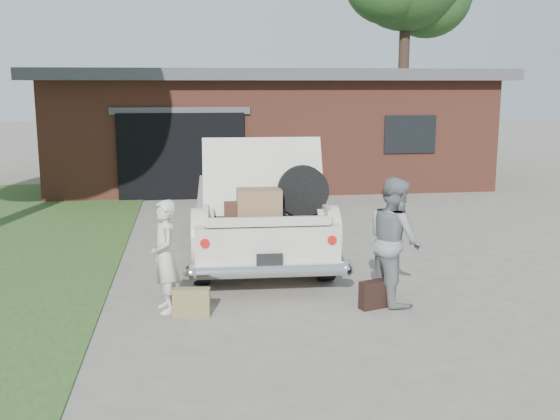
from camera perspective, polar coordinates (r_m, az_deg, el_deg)
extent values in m
plane|color=gray|center=(9.34, 0.51, -7.34)|extent=(90.00, 90.00, 0.00)
cube|color=brown|center=(20.45, -1.43, 6.98)|extent=(12.00, 7.00, 3.00)
cube|color=#4C4C51|center=(20.40, -1.45, 11.61)|extent=(12.80, 7.80, 0.30)
cube|color=black|center=(16.92, -8.56, 4.66)|extent=(3.20, 0.30, 2.20)
cube|color=#4C4C51|center=(16.76, -8.67, 8.54)|extent=(3.50, 0.12, 0.18)
cube|color=black|center=(17.77, 11.24, 6.49)|extent=(1.40, 0.08, 1.00)
cylinder|color=#38281E|center=(27.96, 10.66, 10.90)|extent=(0.44, 0.44, 5.94)
cube|color=beige|center=(11.51, -2.14, -0.42)|extent=(2.18, 5.35, 0.69)
cube|color=#B0A89A|center=(11.71, -2.27, 2.80)|extent=(1.81, 2.17, 0.55)
cube|color=black|center=(12.71, -2.57, 3.35)|extent=(1.64, 0.14, 0.47)
cube|color=black|center=(10.73, -1.91, 1.93)|extent=(1.64, 0.14, 0.47)
cylinder|color=black|center=(9.80, -6.84, -4.40)|extent=(0.25, 0.71, 0.70)
cylinder|color=black|center=(9.95, 3.97, -4.11)|extent=(0.25, 0.71, 0.70)
cylinder|color=black|center=(13.31, -6.67, -0.29)|extent=(0.25, 0.71, 0.70)
cylinder|color=black|center=(13.41, 1.31, -0.12)|extent=(0.25, 0.71, 0.70)
cylinder|color=silver|center=(8.95, -0.93, -5.33)|extent=(2.17, 0.26, 0.19)
cylinder|color=#A5140F|center=(8.89, -6.56, -2.84)|extent=(0.13, 0.11, 0.13)
cylinder|color=#A5140F|center=(9.03, 4.51, -2.57)|extent=(0.13, 0.11, 0.13)
cube|color=black|center=(8.89, -0.92, -4.38)|extent=(0.36, 0.03, 0.18)
cube|color=black|center=(9.47, -1.31, -0.66)|extent=(1.68, 1.22, 0.04)
cube|color=beige|center=(9.42, -6.45, -0.13)|extent=(0.10, 1.16, 0.19)
cube|color=beige|center=(9.55, 3.75, 0.07)|extent=(0.10, 1.16, 0.19)
cube|color=beige|center=(8.89, -1.00, -1.01)|extent=(1.69, 0.12, 0.13)
cube|color=beige|center=(9.67, -1.48, 2.97)|extent=(1.79, 0.65, 1.10)
cube|color=#4C2B20|center=(9.63, -2.98, 0.30)|extent=(0.67, 0.44, 0.21)
cube|color=#896445|center=(9.22, -1.83, 0.52)|extent=(0.64, 0.43, 0.43)
cube|color=black|center=(9.70, -0.63, 0.30)|extent=(0.60, 0.40, 0.18)
cube|color=olive|center=(9.55, -1.51, 1.31)|extent=(0.55, 0.37, 0.19)
cylinder|color=black|center=(9.41, 2.02, 1.67)|extent=(0.74, 0.19, 0.74)
imported|color=beige|center=(8.60, -9.99, -4.00)|extent=(0.46, 0.60, 1.47)
imported|color=slate|center=(8.93, 9.93, -2.61)|extent=(0.79, 0.94, 1.72)
cube|color=olive|center=(8.53, -7.72, -7.96)|extent=(0.49, 0.21, 0.37)
cube|color=black|center=(8.85, 8.42, -7.25)|extent=(0.51, 0.30, 0.37)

